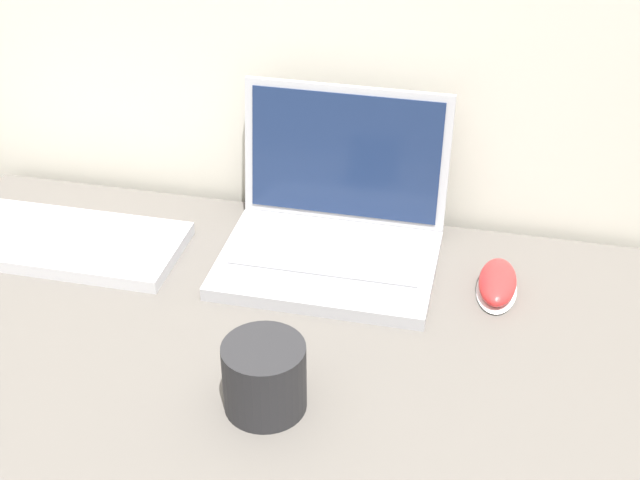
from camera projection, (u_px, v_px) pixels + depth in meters
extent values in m
cube|color=#ADADB2|center=(327.00, 264.00, 1.30)|extent=(0.31, 0.22, 0.02)
cube|color=gray|center=(330.00, 251.00, 1.31)|extent=(0.28, 0.12, 0.00)
cube|color=#ADADB2|center=(346.00, 154.00, 1.34)|extent=(0.31, 0.04, 0.21)
cube|color=#19284C|center=(345.00, 156.00, 1.34)|extent=(0.29, 0.03, 0.19)
cylinder|color=#232326|center=(264.00, 377.00, 1.04)|extent=(0.10, 0.10, 0.09)
cylinder|color=black|center=(263.00, 350.00, 1.02)|extent=(0.08, 0.08, 0.01)
ellipsoid|color=white|center=(496.00, 290.00, 1.26)|extent=(0.06, 0.12, 0.01)
ellipsoid|color=red|center=(498.00, 282.00, 1.25)|extent=(0.05, 0.11, 0.03)
cube|color=silver|center=(49.00, 240.00, 1.35)|extent=(0.41, 0.16, 0.02)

